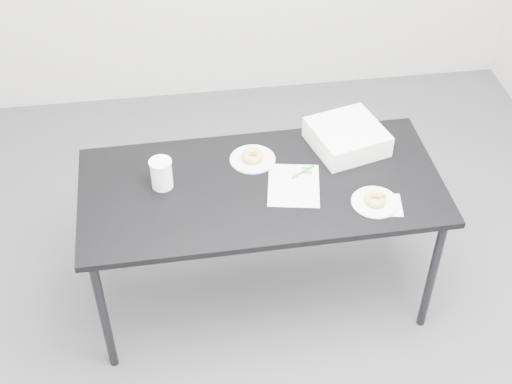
{
  "coord_description": "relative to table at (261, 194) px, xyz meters",
  "views": [
    {
      "loc": [
        -0.42,
        -2.34,
        2.92
      ],
      "look_at": [
        -0.08,
        0.02,
        0.77
      ],
      "focal_mm": 50.0,
      "sensor_mm": 36.0,
      "label": 1
    }
  ],
  "objects": [
    {
      "name": "plate_near",
      "position": [
        0.48,
        -0.2,
        0.06
      ],
      "size": [
        0.21,
        0.21,
        0.01
      ],
      "primitive_type": "cylinder",
      "color": "silver",
      "rests_on": "napkin"
    },
    {
      "name": "logo_patch",
      "position": [
        0.22,
        0.06,
        0.06
      ],
      "size": [
        0.06,
        0.06,
        0.0
      ],
      "primitive_type": "cube",
      "rotation": [
        0.0,
        0.0,
        -0.18
      ],
      "color": "green",
      "rests_on": "scorecard"
    },
    {
      "name": "napkin",
      "position": [
        0.52,
        -0.22,
        0.06
      ],
      "size": [
        0.17,
        0.17,
        0.0
      ],
      "primitive_type": "cube",
      "rotation": [
        0.0,
        0.0,
        -0.16
      ],
      "color": "white",
      "rests_on": "table"
    },
    {
      "name": "cup_lid",
      "position": [
        0.38,
        0.29,
        0.06
      ],
      "size": [
        0.08,
        0.08,
        0.01
      ],
      "primitive_type": "cylinder",
      "color": "silver",
      "rests_on": "table"
    },
    {
      "name": "donut_far",
      "position": [
        -0.02,
        0.18,
        0.08
      ],
      "size": [
        0.13,
        0.13,
        0.03
      ],
      "primitive_type": "torus",
      "rotation": [
        0.0,
        0.0,
        0.3
      ],
      "color": "gold",
      "rests_on": "plate_far"
    },
    {
      "name": "pen",
      "position": [
        0.2,
        0.05,
        0.06
      ],
      "size": [
        0.12,
        0.08,
        0.01
      ],
      "primitive_type": "cylinder",
      "rotation": [
        0.0,
        1.57,
        0.57
      ],
      "color": "#0B7D5C",
      "rests_on": "scorecard"
    },
    {
      "name": "floor",
      "position": [
        0.05,
        -0.08,
        -0.7
      ],
      "size": [
        4.0,
        4.0,
        0.0
      ],
      "primitive_type": "plane",
      "color": "#46464B",
      "rests_on": "ground"
    },
    {
      "name": "table",
      "position": [
        0.0,
        0.0,
        0.0
      ],
      "size": [
        1.68,
        0.81,
        0.76
      ],
      "rotation": [
        0.0,
        0.0,
        0.02
      ],
      "color": "black",
      "rests_on": "floor"
    },
    {
      "name": "coffee_cup",
      "position": [
        -0.45,
        0.05,
        0.13
      ],
      "size": [
        0.1,
        0.1,
        0.15
      ],
      "primitive_type": "cylinder",
      "color": "white",
      "rests_on": "table"
    },
    {
      "name": "scorecard",
      "position": [
        0.15,
        -0.03,
        0.06
      ],
      "size": [
        0.28,
        0.33,
        0.0
      ],
      "primitive_type": "cube",
      "rotation": [
        0.0,
        0.0,
        -0.18
      ],
      "color": "white",
      "rests_on": "table"
    },
    {
      "name": "bakery_box",
      "position": [
        0.45,
        0.22,
        0.11
      ],
      "size": [
        0.4,
        0.4,
        0.11
      ],
      "primitive_type": "cube",
      "rotation": [
        0.0,
        0.0,
        0.26
      ],
      "color": "white",
      "rests_on": "table"
    },
    {
      "name": "donut_near",
      "position": [
        0.48,
        -0.2,
        0.08
      ],
      "size": [
        0.13,
        0.13,
        0.03
      ],
      "primitive_type": "torus",
      "rotation": [
        0.0,
        0.0,
        -0.3
      ],
      "color": "gold",
      "rests_on": "plate_near"
    },
    {
      "name": "plate_far",
      "position": [
        -0.02,
        0.18,
        0.06
      ],
      "size": [
        0.22,
        0.22,
        0.01
      ],
      "primitive_type": "cylinder",
      "color": "silver",
      "rests_on": "table"
    }
  ]
}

